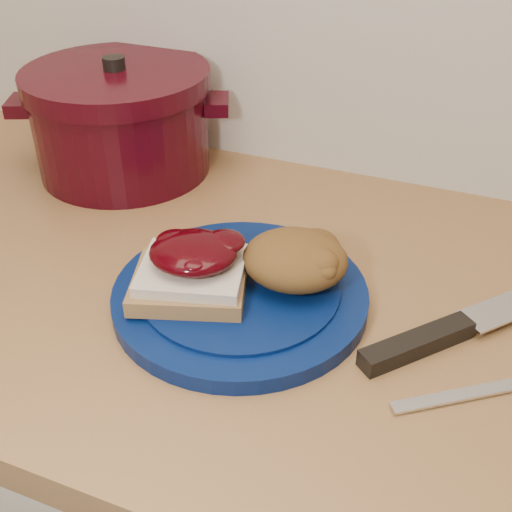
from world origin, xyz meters
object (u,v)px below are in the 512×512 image
at_px(pepper_grinder, 105,132).
at_px(plate, 240,296).
at_px(butter_knife, 481,391).
at_px(dutch_oven, 121,120).
at_px(chef_knife, 453,329).

bearing_deg(pepper_grinder, plate, -34.75).
bearing_deg(plate, pepper_grinder, 145.25).
bearing_deg(butter_knife, plate, 134.95).
height_order(butter_knife, dutch_oven, dutch_oven).
relative_size(plate, pepper_grinder, 2.11).
relative_size(butter_knife, pepper_grinder, 1.34).
height_order(plate, chef_knife, same).
xyz_separation_m(plate, dutch_oven, (-0.28, 0.23, 0.07)).
bearing_deg(pepper_grinder, chef_knife, -18.87).
xyz_separation_m(plate, chef_knife, (0.22, 0.03, 0.00)).
distance_m(butter_knife, dutch_oven, 0.60).
distance_m(plate, chef_knife, 0.22).
bearing_deg(plate, dutch_oven, 140.83).
relative_size(chef_knife, butter_knife, 1.59).
height_order(dutch_oven, pepper_grinder, dutch_oven).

